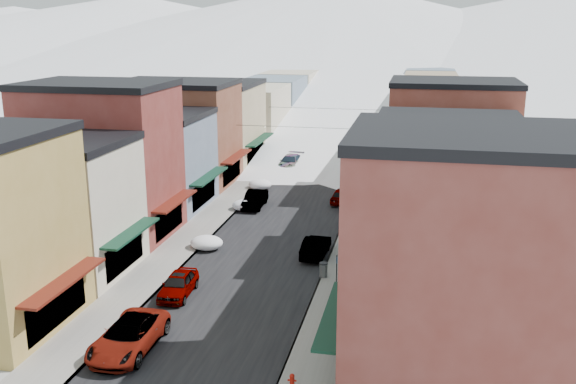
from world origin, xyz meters
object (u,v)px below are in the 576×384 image
at_px(trash_can, 323,270).
at_px(car_silver_sedan, 178,284).
at_px(car_white_suv, 128,336).
at_px(car_dark_hatch, 255,199).
at_px(streetlamp_near, 343,196).
at_px(fire_hydrant, 292,381).
at_px(car_green_sedan, 316,246).

bearing_deg(trash_can, car_silver_sedan, -152.24).
relative_size(car_white_suv, car_dark_hatch, 1.26).
bearing_deg(trash_can, car_dark_hatch, 119.63).
distance_m(car_dark_hatch, trash_can, 18.08).
bearing_deg(car_silver_sedan, car_white_suv, -93.08).
bearing_deg(streetlamp_near, car_silver_sedan, -120.19).
xyz_separation_m(car_dark_hatch, fire_hydrant, (9.55, -29.56, -0.29)).
bearing_deg(car_silver_sedan, trash_can, 24.68).
bearing_deg(car_dark_hatch, car_silver_sedan, -90.77).
distance_m(car_white_suv, fire_hydrant, 9.53).
bearing_deg(trash_can, car_green_sedan, 106.21).
height_order(car_green_sedan, trash_can, car_green_sedan).
distance_m(car_silver_sedan, fire_hydrant, 13.14).
bearing_deg(car_silver_sedan, streetlamp_near, 56.72).
height_order(car_silver_sedan, car_dark_hatch, car_dark_hatch).
xyz_separation_m(car_white_suv, trash_can, (8.70, 11.84, -0.17)).
bearing_deg(streetlamp_near, car_white_suv, -111.39).
distance_m(car_silver_sedan, car_dark_hatch, 20.30).
xyz_separation_m(trash_can, streetlamp_near, (0.00, 10.37, 2.38)).
height_order(car_white_suv, fire_hydrant, car_white_suv).
distance_m(car_silver_sedan, trash_can, 9.83).
bearing_deg(car_white_suv, car_silver_sedan, 90.18).
relative_size(car_dark_hatch, car_green_sedan, 1.03).
height_order(car_silver_sedan, fire_hydrant, car_silver_sedan).
bearing_deg(trash_can, streetlamp_near, 90.00).
height_order(car_white_suv, trash_can, car_white_suv).
relative_size(car_green_sedan, trash_can, 4.59).
height_order(car_dark_hatch, streetlamp_near, streetlamp_near).
relative_size(car_dark_hatch, fire_hydrant, 6.41).
bearing_deg(fire_hydrant, trash_can, 92.54).
bearing_deg(car_silver_sedan, fire_hydrant, -47.92).
bearing_deg(fire_hydrant, streetlamp_near, 91.45).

